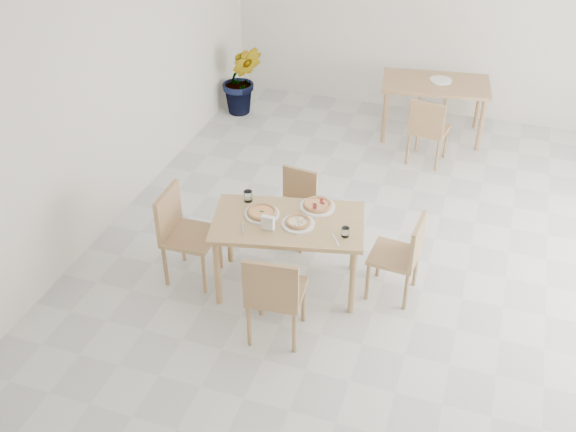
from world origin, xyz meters
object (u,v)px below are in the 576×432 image
(napkin_holder, at_px, (268,223))
(chair_back_s, at_px, (428,127))
(chair_back_n, at_px, (435,80))
(plate_empty, at_px, (441,80))
(second_table, at_px, (435,89))
(pizza_pepperoni, at_px, (317,205))
(main_table, at_px, (288,229))
(tumbler_a, at_px, (345,232))
(chair_north, at_px, (296,201))
(chair_south, at_px, (274,292))
(pizza_mushroom, at_px, (298,222))
(plate_pepperoni, at_px, (317,207))
(plate_margherita, at_px, (262,214))
(pizza_margherita, at_px, (262,212))
(chair_east, at_px, (403,252))
(chair_west, at_px, (182,229))
(tumbler_b, at_px, (248,196))
(potted_plant, at_px, (242,80))
(plate_mushroom, at_px, (298,224))

(napkin_holder, xyz_separation_m, chair_back_s, (0.99, 2.91, -0.31))
(chair_back_n, relative_size, plate_empty, 2.88)
(second_table, bearing_deg, pizza_pepperoni, -109.15)
(main_table, xyz_separation_m, chair_back_n, (0.73, 4.27, -0.19))
(pizza_pepperoni, xyz_separation_m, tumbler_a, (0.36, -0.36, 0.01))
(chair_north, relative_size, second_table, 0.53)
(chair_south, xyz_separation_m, plate_empty, (0.75, 4.31, 0.22))
(chair_south, height_order, pizza_mushroom, chair_south)
(chair_north, bearing_deg, second_table, 77.62)
(plate_pepperoni, bearing_deg, plate_margherita, -148.16)
(second_table, relative_size, plate_empty, 5.14)
(chair_south, bearing_deg, chair_north, -85.06)
(pizza_margherita, bearing_deg, chair_east, 8.49)
(chair_west, bearing_deg, pizza_mushroom, -84.78)
(napkin_holder, bearing_deg, plate_pepperoni, 57.93)
(tumbler_a, bearing_deg, tumbler_b, 165.45)
(chair_east, height_order, tumbler_b, same)
(plate_pepperoni, bearing_deg, napkin_holder, -123.82)
(tumbler_b, distance_m, napkin_holder, 0.50)
(chair_back_n, bearing_deg, potted_plant, -166.45)
(plate_mushroom, height_order, plate_empty, same)
(chair_south, relative_size, plate_pepperoni, 2.82)
(chair_back_s, bearing_deg, pizza_mushroom, 83.08)
(chair_west, relative_size, plate_mushroom, 3.12)
(chair_back_s, bearing_deg, tumbler_b, 70.95)
(second_table, height_order, plate_empty, plate_empty)
(tumbler_b, height_order, plate_empty, tumbler_b)
(tumbler_b, bearing_deg, main_table, -22.84)
(chair_south, relative_size, chair_north, 1.20)
(chair_west, height_order, tumbler_a, chair_west)
(plate_mushroom, bearing_deg, plate_pepperoni, 75.00)
(pizza_mushroom, xyz_separation_m, napkin_holder, (-0.23, -0.15, 0.03))
(napkin_holder, relative_size, chair_back_n, 0.17)
(main_table, distance_m, chair_south, 0.75)
(second_table, relative_size, chair_back_n, 1.79)
(plate_empty, bearing_deg, plate_mushroom, -101.90)
(chair_east, height_order, tumbler_a, chair_east)
(pizza_pepperoni, distance_m, chair_back_s, 2.55)
(plate_pepperoni, height_order, second_table, plate_pepperoni)
(chair_north, xyz_separation_m, tumbler_b, (-0.28, -0.58, 0.36))
(chair_west, distance_m, tumbler_b, 0.69)
(tumbler_a, height_order, plate_empty, tumbler_a)
(plate_margherita, relative_size, pizza_margherita, 0.97)
(plate_empty, xyz_separation_m, potted_plant, (-2.66, -0.22, -0.26))
(pizza_margherita, distance_m, tumbler_a, 0.80)
(tumbler_b, relative_size, chair_back_n, 0.13)
(plate_empty, bearing_deg, chair_south, -99.81)
(main_table, height_order, pizza_mushroom, pizza_mushroom)
(pizza_margherita, height_order, pizza_pepperoni, same)
(chair_south, height_order, plate_mushroom, chair_south)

